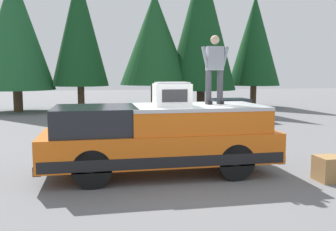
% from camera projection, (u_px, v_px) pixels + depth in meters
% --- Properties ---
extents(ground_plane, '(90.00, 90.00, 0.00)m').
position_uv_depth(ground_plane, '(182.00, 175.00, 8.82)').
color(ground_plane, slate).
extents(pickup_truck, '(2.01, 5.54, 1.65)m').
position_uv_depth(pickup_truck, '(160.00, 138.00, 8.84)').
color(pickup_truck, orange).
rests_on(pickup_truck, ground).
extents(compressor_unit, '(0.65, 0.84, 0.56)m').
position_uv_depth(compressor_unit, '(172.00, 94.00, 8.62)').
color(compressor_unit, white).
rests_on(compressor_unit, pickup_truck).
extents(person_on_truck_bed, '(0.29, 0.72, 1.69)m').
position_uv_depth(person_on_truck_bed, '(215.00, 68.00, 9.10)').
color(person_on_truck_bed, '#333338').
rests_on(person_on_truck_bed, pickup_truck).
extents(parked_car_navy, '(1.64, 4.10, 1.16)m').
position_uv_depth(parked_car_navy, '(227.00, 110.00, 18.26)').
color(parked_car_navy, navy).
rests_on(parked_car_navy, ground).
extents(wooden_crate, '(0.56, 0.56, 0.56)m').
position_uv_depth(wooden_crate, '(329.00, 169.00, 8.28)').
color(wooden_crate, olive).
rests_on(wooden_crate, ground).
extents(conifer_far_left, '(3.65, 3.65, 7.89)m').
position_uv_depth(conifer_far_left, '(255.00, 41.00, 26.17)').
color(conifer_far_left, '#4C3826').
rests_on(conifer_far_left, ground).
extents(conifer_left, '(4.65, 4.65, 10.01)m').
position_uv_depth(conifer_left, '(201.00, 24.00, 24.53)').
color(conifer_left, '#4C3826').
rests_on(conifer_left, ground).
extents(conifer_center_left, '(4.62, 4.62, 7.68)m').
position_uv_depth(conifer_center_left, '(155.00, 39.00, 24.18)').
color(conifer_center_left, '#4C3826').
rests_on(conifer_center_left, ground).
extents(conifer_center_right, '(3.57, 3.57, 8.79)m').
position_uv_depth(conifer_center_right, '(79.00, 29.00, 23.22)').
color(conifer_center_right, '#4C3826').
rests_on(conifer_center_right, ground).
extents(conifer_right, '(4.64, 4.64, 8.59)m').
position_uv_depth(conifer_right, '(15.00, 31.00, 22.62)').
color(conifer_right, '#4C3826').
rests_on(conifer_right, ground).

